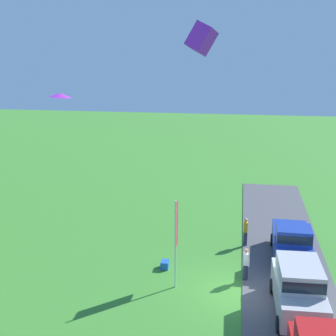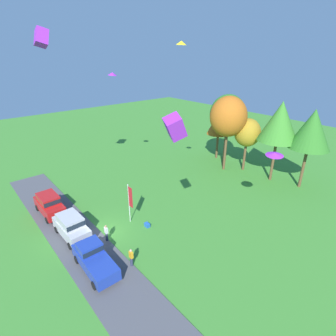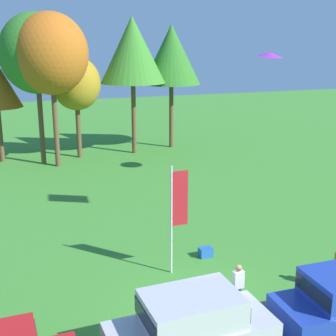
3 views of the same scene
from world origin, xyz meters
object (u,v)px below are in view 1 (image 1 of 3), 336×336
object	(u,v)px
kite_box_trailing_tail	(201,39)
car_pickup_near_entrance	(292,243)
person_on_lawn	(246,264)
cooler_box	(165,265)
kite_delta_over_trees	(60,95)
car_suv_far_end	(299,286)
flag_banner	(176,231)
person_watching_sky	(245,232)

from	to	relation	value
kite_box_trailing_tail	car_pickup_near_entrance	bearing A→B (deg)	-124.12
person_on_lawn	cooler_box	xyz separation A→B (m)	(0.70, 4.12, -0.68)
kite_delta_over_trees	kite_box_trailing_tail	distance (m)	10.47
person_on_lawn	kite_delta_over_trees	bearing A→B (deg)	55.69
person_on_lawn	kite_box_trailing_tail	world-z (taller)	kite_box_trailing_tail
car_suv_far_end	cooler_box	xyz separation A→B (m)	(3.33, 6.33, -1.10)
person_on_lawn	kite_delta_over_trees	distance (m)	16.68
car_pickup_near_entrance	kite_delta_over_trees	xyz separation A→B (m)	(6.01, 14.87, 6.95)
flag_banner	kite_delta_over_trees	world-z (taller)	kite_delta_over_trees
person_on_lawn	person_watching_sky	bearing A→B (deg)	-0.01
car_pickup_near_entrance	kite_box_trailing_tail	size ratio (longest dim) A/B	3.39
car_pickup_near_entrance	kite_delta_over_trees	size ratio (longest dim) A/B	3.31
car_suv_far_end	person_on_lawn	world-z (taller)	car_suv_far_end
person_on_lawn	person_watching_sky	distance (m)	4.17
car_pickup_near_entrance	cooler_box	size ratio (longest dim) A/B	9.01
person_watching_sky	kite_delta_over_trees	world-z (taller)	kite_delta_over_trees
person_on_lawn	kite_delta_over_trees	world-z (taller)	kite_delta_over_trees
kite_delta_over_trees	kite_box_trailing_tail	world-z (taller)	kite_box_trailing_tail
kite_delta_over_trees	car_pickup_near_entrance	bearing A→B (deg)	-112.02
car_pickup_near_entrance	kite_delta_over_trees	world-z (taller)	kite_delta_over_trees
kite_delta_over_trees	kite_box_trailing_tail	bearing A→B (deg)	-104.14
person_on_lawn	cooler_box	distance (m)	4.23
car_suv_far_end	flag_banner	world-z (taller)	flag_banner
person_watching_sky	kite_delta_over_trees	size ratio (longest dim) A/B	1.12
cooler_box	flag_banner	bearing A→B (deg)	-153.56
car_suv_far_end	kite_delta_over_trees	xyz separation A→B (m)	(11.12, 14.64, 6.76)
flag_banner	kite_delta_over_trees	distance (m)	14.14
car_suv_far_end	car_pickup_near_entrance	xyz separation A→B (m)	(5.11, -0.22, -0.19)
car_suv_far_end	person_watching_sky	world-z (taller)	car_suv_far_end
person_on_lawn	flag_banner	xyz separation A→B (m)	(-0.93, 3.31, 1.89)
car_pickup_near_entrance	kite_delta_over_trees	bearing A→B (deg)	67.98
car_pickup_near_entrance	kite_box_trailing_tail	world-z (taller)	kite_box_trailing_tail
car_pickup_near_entrance	person_on_lawn	world-z (taller)	car_pickup_near_entrance
car_suv_far_end	flag_banner	distance (m)	5.96
person_on_lawn	kite_box_trailing_tail	distance (m)	12.68
car_pickup_near_entrance	person_watching_sky	xyz separation A→B (m)	(1.69, 2.43, -0.23)
kite_box_trailing_tail	person_on_lawn	bearing A→B (deg)	-154.55
flag_banner	car_suv_far_end	bearing A→B (deg)	-107.16
person_on_lawn	kite_box_trailing_tail	bearing A→B (deg)	25.45
car_pickup_near_entrance	flag_banner	distance (m)	6.88
flag_banner	kite_delta_over_trees	xyz separation A→B (m)	(9.42, 9.13, 5.29)
cooler_box	kite_box_trailing_tail	size ratio (longest dim) A/B	0.38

